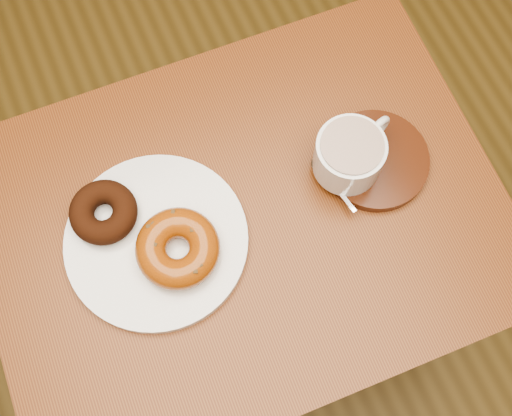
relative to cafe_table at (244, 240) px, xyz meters
name	(u,v)px	position (x,y,z in m)	size (l,w,h in m)	color
cafe_table	(244,240)	(0.00, 0.00, 0.00)	(0.76, 0.58, 0.69)	brown
donut_plate	(157,241)	(-0.12, 0.01, 0.12)	(0.26, 0.26, 0.02)	white
donut_cinnamon	(103,212)	(-0.18, 0.07, 0.14)	(0.09, 0.09, 0.03)	black
donut_caramel	(178,248)	(-0.10, -0.02, 0.15)	(0.15, 0.15, 0.04)	#964710
saucer	(375,160)	(0.21, 0.00, 0.12)	(0.16, 0.16, 0.02)	#391607
coffee_cup	(350,154)	(0.17, 0.01, 0.16)	(0.13, 0.10, 0.07)	white
teaspoon	(323,171)	(0.13, 0.01, 0.13)	(0.03, 0.10, 0.01)	silver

